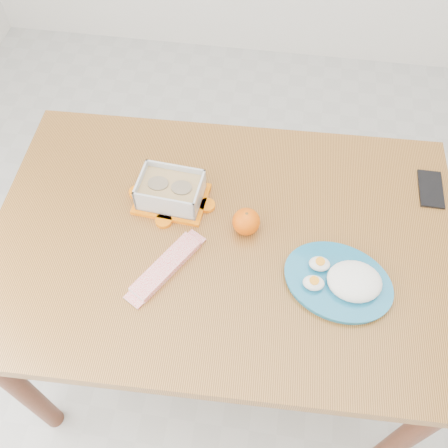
# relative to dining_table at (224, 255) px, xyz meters

# --- Properties ---
(ground) EXTENTS (3.50, 3.50, 0.00)m
(ground) POSITION_rel_dining_table_xyz_m (0.14, 0.07, -0.66)
(ground) COLOR #B7B7B2
(ground) RESTS_ON ground
(dining_table) EXTENTS (1.28, 0.88, 0.75)m
(dining_table) POSITION_rel_dining_table_xyz_m (0.00, 0.00, 0.00)
(dining_table) COLOR #A2692E
(dining_table) RESTS_ON ground
(food_container) EXTENTS (0.21, 0.16, 0.08)m
(food_container) POSITION_rel_dining_table_xyz_m (-0.16, 0.10, 0.13)
(food_container) COLOR orange
(food_container) RESTS_ON dining_table
(orange_fruit) EXTENTS (0.07, 0.07, 0.07)m
(orange_fruit) POSITION_rel_dining_table_xyz_m (0.05, 0.03, 0.13)
(orange_fruit) COLOR #FF3F05
(orange_fruit) RESTS_ON dining_table
(rice_plate) EXTENTS (0.34, 0.34, 0.07)m
(rice_plate) POSITION_rel_dining_table_xyz_m (0.31, -0.10, 0.12)
(rice_plate) COLOR #1A698F
(rice_plate) RESTS_ON dining_table
(candy_bar) EXTENTS (0.15, 0.21, 0.02)m
(candy_bar) POSITION_rel_dining_table_xyz_m (-0.13, -0.12, 0.10)
(candy_bar) COLOR red
(candy_bar) RESTS_ON dining_table
(smartphone) EXTENTS (0.07, 0.13, 0.01)m
(smartphone) POSITION_rel_dining_table_xyz_m (0.56, 0.24, 0.10)
(smartphone) COLOR black
(smartphone) RESTS_ON dining_table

